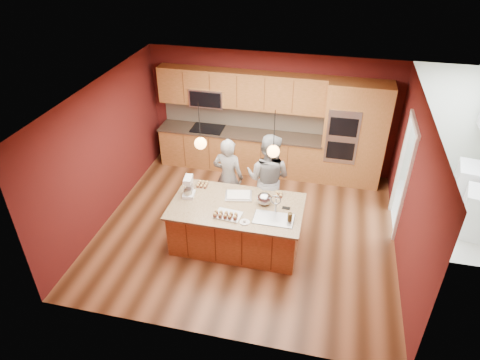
% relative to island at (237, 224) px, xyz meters
% --- Properties ---
extents(floor, '(5.50, 5.50, 0.00)m').
position_rel_island_xyz_m(floor, '(0.07, 0.45, -0.44)').
color(floor, '#432412').
rests_on(floor, ground).
extents(ceiling, '(5.50, 5.50, 0.00)m').
position_rel_island_xyz_m(ceiling, '(0.07, 0.45, 2.26)').
color(ceiling, silver).
rests_on(ceiling, ground).
extents(wall_back, '(5.50, 0.00, 5.50)m').
position_rel_island_xyz_m(wall_back, '(0.07, 2.95, 0.91)').
color(wall_back, '#511514').
rests_on(wall_back, ground).
extents(wall_front, '(5.50, 0.00, 5.50)m').
position_rel_island_xyz_m(wall_front, '(0.07, -2.05, 0.91)').
color(wall_front, '#511514').
rests_on(wall_front, ground).
extents(wall_left, '(0.00, 5.00, 5.00)m').
position_rel_island_xyz_m(wall_left, '(-2.68, 0.45, 0.91)').
color(wall_left, '#511514').
rests_on(wall_left, ground).
extents(wall_right, '(0.00, 5.00, 5.00)m').
position_rel_island_xyz_m(wall_right, '(2.82, 0.45, 0.91)').
color(wall_right, '#511514').
rests_on(wall_right, ground).
extents(cabinet_run, '(3.74, 0.64, 2.30)m').
position_rel_island_xyz_m(cabinet_run, '(-0.60, 2.69, 0.55)').
color(cabinet_run, brown).
rests_on(cabinet_run, floor).
extents(oven_column, '(1.30, 0.62, 2.30)m').
position_rel_island_xyz_m(oven_column, '(1.92, 2.64, 0.72)').
color(oven_column, brown).
rests_on(oven_column, floor).
extents(doorway_trim, '(0.08, 1.11, 2.20)m').
position_rel_island_xyz_m(doorway_trim, '(2.80, 1.25, 0.61)').
color(doorway_trim, white).
rests_on(doorway_trim, wall_right).
extents(pendant_left, '(0.20, 0.20, 0.80)m').
position_rel_island_xyz_m(pendant_left, '(-0.61, 0.00, 1.57)').
color(pendant_left, black).
rests_on(pendant_left, ceiling).
extents(pendant_right, '(0.20, 0.20, 0.80)m').
position_rel_island_xyz_m(pendant_right, '(0.58, 0.00, 1.57)').
color(pendant_right, black).
rests_on(pendant_right, ceiling).
extents(island, '(2.31, 1.30, 1.23)m').
position_rel_island_xyz_m(island, '(0.00, 0.00, 0.00)').
color(island, brown).
rests_on(island, floor).
extents(person_left, '(0.63, 0.44, 1.65)m').
position_rel_island_xyz_m(person_left, '(-0.40, 0.90, 0.39)').
color(person_left, black).
rests_on(person_left, floor).
extents(person_right, '(1.00, 0.84, 1.82)m').
position_rel_island_xyz_m(person_right, '(0.38, 0.90, 0.47)').
color(person_right, slate).
rests_on(person_right, floor).
extents(stand_mixer, '(0.23, 0.30, 0.38)m').
position_rel_island_xyz_m(stand_mixer, '(-0.92, 0.11, 0.58)').
color(stand_mixer, white).
rests_on(stand_mixer, island).
extents(sheet_cake, '(0.53, 0.43, 0.05)m').
position_rel_island_xyz_m(sheet_cake, '(-0.04, 0.28, 0.44)').
color(sheet_cake, silver).
rests_on(sheet_cake, island).
extents(cooling_rack, '(0.47, 0.36, 0.02)m').
position_rel_island_xyz_m(cooling_rack, '(-0.09, -0.31, 0.42)').
color(cooling_rack, silver).
rests_on(cooling_rack, island).
extents(mixing_bowl, '(0.26, 0.26, 0.22)m').
position_rel_island_xyz_m(mixing_bowl, '(0.44, 0.16, 0.52)').
color(mixing_bowl, '#ABAFB3').
rests_on(mixing_bowl, island).
extents(plate, '(0.17, 0.17, 0.01)m').
position_rel_island_xyz_m(plate, '(0.22, -0.43, 0.42)').
color(plate, silver).
rests_on(plate, island).
extents(tumbler, '(0.08, 0.08, 0.16)m').
position_rel_island_xyz_m(tumbler, '(0.94, -0.22, 0.49)').
color(tumbler, '#37270E').
rests_on(tumbler, island).
extents(phone, '(0.14, 0.08, 0.01)m').
position_rel_island_xyz_m(phone, '(0.84, 0.12, 0.42)').
color(phone, black).
rests_on(phone, island).
extents(cupcakes_left, '(0.21, 0.21, 0.06)m').
position_rel_island_xyz_m(cupcakes_left, '(-0.78, 0.47, 0.45)').
color(cupcakes_left, tan).
rests_on(cupcakes_left, island).
extents(cupcakes_rack, '(0.42, 0.17, 0.08)m').
position_rel_island_xyz_m(cupcakes_rack, '(-0.12, -0.36, 0.47)').
color(cupcakes_rack, tan).
rests_on(cupcakes_rack, island).
extents(cupcakes_right, '(0.15, 0.15, 0.07)m').
position_rel_island_xyz_m(cupcakes_right, '(0.65, 0.46, 0.45)').
color(cupcakes_right, tan).
rests_on(cupcakes_right, island).
extents(washer, '(0.71, 0.72, 0.94)m').
position_rel_island_xyz_m(washer, '(4.26, 1.26, 0.03)').
color(washer, white).
rests_on(washer, floor).
extents(dryer, '(0.74, 0.76, 1.02)m').
position_rel_island_xyz_m(dryer, '(4.27, 2.01, 0.08)').
color(dryer, white).
rests_on(dryer, floor).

